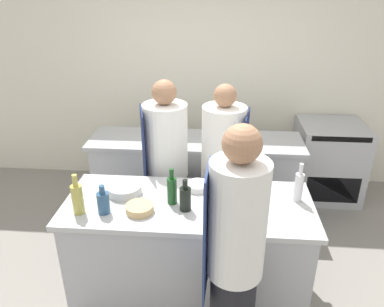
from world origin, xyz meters
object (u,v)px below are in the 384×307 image
(oven_range, at_px, (328,161))
(bottle_sauce, at_px, (299,186))
(bowl_ceramic_blue, at_px, (140,208))
(bottle_olive_oil, at_px, (234,193))
(bowl_prep_small, at_px, (125,189))
(chef_at_prep_near, at_px, (234,261))
(bottle_wine, at_px, (172,190))
(bottle_cooking_oil, at_px, (103,202))
(chef_at_pass_far, at_px, (166,168))
(cup, at_px, (223,208))
(bottle_vinegar, at_px, (185,198))
(chef_at_stove, at_px, (223,172))
(bowl_mixing_large, at_px, (198,186))
(bottle_water, at_px, (77,198))

(oven_range, height_order, bottle_sauce, bottle_sauce)
(bottle_sauce, xyz_separation_m, bowl_ceramic_blue, (-1.18, -0.25, -0.10))
(bottle_olive_oil, distance_m, bowl_prep_small, 0.87)
(chef_at_prep_near, height_order, bowl_prep_small, chef_at_prep_near)
(chef_at_prep_near, height_order, bottle_wine, chef_at_prep_near)
(bottle_cooking_oil, xyz_separation_m, bottle_sauce, (1.43, 0.28, 0.04))
(oven_range, distance_m, bottle_cooking_oil, 2.91)
(chef_at_pass_far, height_order, bowl_prep_small, chef_at_pass_far)
(chef_at_prep_near, height_order, cup, chef_at_prep_near)
(cup, bearing_deg, bottle_vinegar, 176.18)
(chef_at_stove, bearing_deg, bottle_olive_oil, 14.84)
(chef_at_prep_near, bearing_deg, bowl_ceramic_blue, 57.90)
(bottle_wine, height_order, cup, bottle_wine)
(oven_range, xyz_separation_m, bowl_mixing_large, (-1.48, -1.52, 0.46))
(chef_at_pass_far, height_order, bowl_ceramic_blue, chef_at_pass_far)
(bowl_mixing_large, distance_m, bowl_ceramic_blue, 0.54)
(bowl_ceramic_blue, bearing_deg, bottle_wine, 32.09)
(bottle_cooking_oil, distance_m, bowl_mixing_large, 0.77)
(bottle_olive_oil, bearing_deg, bowl_prep_small, 171.26)
(chef_at_pass_far, bearing_deg, cup, -161.07)
(bottle_wine, bearing_deg, bowl_prep_small, 164.89)
(bottle_sauce, distance_m, bowl_prep_small, 1.35)
(bottle_olive_oil, bearing_deg, bottle_cooking_oil, -171.19)
(cup, bearing_deg, bottle_wine, 164.87)
(chef_at_stove, bearing_deg, bottle_vinegar, -11.34)
(bottle_cooking_oil, bearing_deg, bottle_sauce, 11.01)
(bottle_cooking_oil, xyz_separation_m, bottle_water, (-0.18, -0.01, 0.03))
(chef_at_prep_near, bearing_deg, bottle_olive_oil, 2.70)
(bottle_olive_oil, xyz_separation_m, bottle_cooking_oil, (-0.94, -0.15, -0.03))
(bottle_wine, height_order, bowl_ceramic_blue, bottle_wine)
(oven_range, height_order, bowl_mixing_large, bowl_mixing_large)
(bottle_sauce, bearing_deg, cup, -159.60)
(bottle_sauce, distance_m, bowl_ceramic_blue, 1.21)
(bottle_water, bearing_deg, oven_range, 39.80)
(oven_range, distance_m, chef_at_pass_far, 2.12)
(bowl_ceramic_blue, bearing_deg, bottle_olive_oil, 9.54)
(bowl_mixing_large, bearing_deg, bottle_water, -154.16)
(chef_at_pass_far, bearing_deg, bowl_ceramic_blue, 159.86)
(bottle_sauce, distance_m, bottle_water, 1.64)
(chef_at_pass_far, relative_size, bottle_cooking_oil, 7.42)
(chef_at_stove, xyz_separation_m, bottle_olive_oil, (0.08, -0.70, 0.20))
(bottle_wine, relative_size, cup, 3.24)
(bowl_mixing_large, xyz_separation_m, cup, (0.21, -0.32, 0.01))
(bottle_olive_oil, distance_m, cup, 0.14)
(chef_at_pass_far, distance_m, cup, 0.96)
(chef_at_prep_near, relative_size, bottle_sauce, 5.63)
(bottle_sauce, bearing_deg, bottle_cooking_oil, -168.99)
(chef_at_stove, xyz_separation_m, bottle_cooking_oil, (-0.86, -0.84, 0.16))
(oven_range, xyz_separation_m, chef_at_pass_far, (-1.80, -1.05, 0.37))
(chef_at_pass_far, height_order, cup, chef_at_pass_far)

